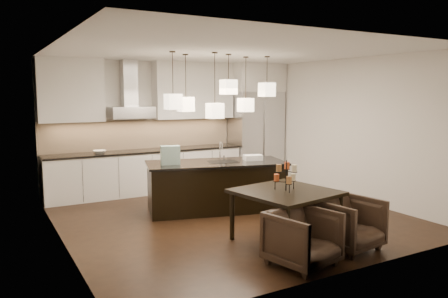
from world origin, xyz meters
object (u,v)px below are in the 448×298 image
armchair_left (303,238)px  armchair_right (349,224)px  refrigerator (256,137)px  island_body (216,187)px  dining_table (285,216)px

armchair_left → armchair_right: bearing=-3.3°
refrigerator → island_body: 2.91m
refrigerator → dining_table: size_ratio=1.73×
dining_table → island_body: bearing=81.9°
refrigerator → island_body: bearing=-138.0°
refrigerator → island_body: (-2.10, -1.89, -0.65)m
island_body → refrigerator: bearing=57.1°
refrigerator → armchair_left: refrigerator is taller
island_body → armchair_right: size_ratio=3.09×
island_body → dining_table: bearing=-73.5°
dining_table → armchair_left: size_ratio=1.63×
refrigerator → armchair_left: 5.34m
refrigerator → dining_table: (-2.06, -3.90, -0.70)m
refrigerator → island_body: refrigerator is taller
refrigerator → armchair_right: size_ratio=2.77×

